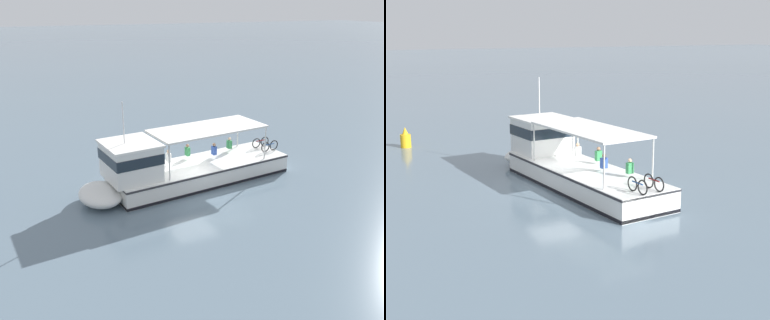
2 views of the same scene
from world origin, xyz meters
The scene contains 2 objects.
ground_plane centered at (0.00, 0.00, 0.00)m, with size 400.00×400.00×0.00m, color slate.
ferry_main centered at (0.50, -1.01, 1.02)m, with size 13.01×4.48×5.32m.
Camera 1 is at (9.10, 19.43, 9.91)m, focal length 38.99 mm.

